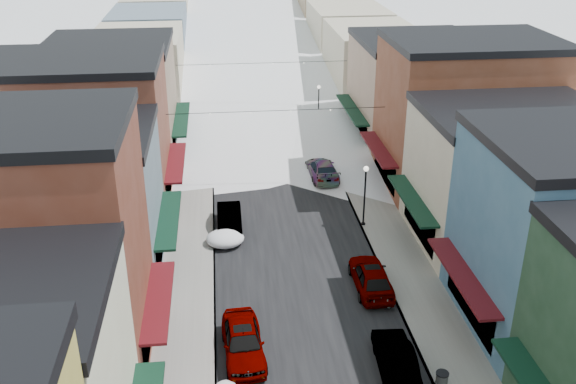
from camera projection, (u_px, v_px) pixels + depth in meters
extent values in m
cube|color=black|center=(260.00, 109.00, 68.31)|extent=(10.00, 160.00, 0.01)
cube|color=gray|center=(197.00, 111.00, 67.62)|extent=(3.20, 160.00, 0.15)
cube|color=gray|center=(321.00, 107.00, 68.94)|extent=(3.20, 160.00, 0.15)
cube|color=slate|center=(212.00, 110.00, 67.78)|extent=(0.10, 160.00, 0.15)
cube|color=slate|center=(307.00, 107.00, 68.79)|extent=(0.10, 160.00, 0.15)
cube|color=brown|center=(16.00, 257.00, 28.80)|extent=(11.00, 8.00, 12.00)
cube|color=#550E14|center=(158.00, 300.00, 30.59)|extent=(1.20, 6.80, 0.15)
cube|color=slate|center=(70.00, 208.00, 37.25)|extent=(10.00, 9.00, 8.50)
cube|color=black|center=(58.00, 135.00, 35.36)|extent=(10.20, 9.20, 0.50)
cube|color=black|center=(169.00, 219.00, 38.25)|extent=(1.20, 7.65, 0.15)
cube|color=brown|center=(78.00, 139.00, 44.84)|extent=(12.00, 9.00, 10.50)
cube|color=black|center=(67.00, 61.00, 42.53)|extent=(12.20, 9.20, 0.50)
cube|color=#550E14|center=(176.00, 162.00, 46.37)|extent=(1.20, 7.65, 0.15)
cube|color=#8B725B|center=(113.00, 104.00, 54.17)|extent=(10.00, 11.00, 9.50)
cube|color=black|center=(106.00, 44.00, 52.07)|extent=(10.20, 11.20, 0.50)
cube|color=black|center=(181.00, 119.00, 55.39)|extent=(1.20, 9.35, 0.15)
cube|color=#396181|center=(573.00, 239.00, 32.37)|extent=(10.00, 9.00, 10.00)
cube|color=#550E14|center=(462.00, 276.00, 32.57)|extent=(1.20, 7.65, 0.15)
cube|color=beige|center=(506.00, 180.00, 40.85)|extent=(11.00, 9.00, 8.50)
cube|color=black|center=(517.00, 113.00, 38.96)|extent=(11.20, 9.20, 0.50)
cube|color=black|center=(412.00, 200.00, 40.68)|extent=(1.20, 7.65, 0.15)
cube|color=brown|center=(465.00, 117.00, 48.49)|extent=(12.00, 9.00, 11.00)
cube|color=black|center=(475.00, 41.00, 46.07)|extent=(12.20, 9.20, 0.50)
cube|color=#550E14|center=(378.00, 149.00, 48.79)|extent=(1.20, 7.65, 0.15)
cube|color=#997964|center=(413.00, 94.00, 57.83)|extent=(10.00, 11.00, 9.00)
cube|color=black|center=(418.00, 41.00, 55.83)|extent=(10.20, 11.20, 0.50)
cube|color=black|center=(352.00, 109.00, 57.81)|extent=(1.20, 9.35, 0.15)
cube|color=gray|center=(139.00, 71.00, 67.18)|extent=(9.00, 13.00, 8.00)
cube|color=gray|center=(372.00, 65.00, 69.69)|extent=(9.00, 13.00, 8.00)
cube|color=gray|center=(150.00, 43.00, 79.80)|extent=(9.00, 13.00, 8.00)
cube|color=gray|center=(348.00, 39.00, 82.31)|extent=(9.00, 13.00, 8.00)
cube|color=gray|center=(158.00, 23.00, 92.43)|extent=(9.00, 13.00, 8.00)
cube|color=gray|center=(329.00, 20.00, 94.93)|extent=(9.00, 13.00, 8.00)
cube|color=gray|center=(164.00, 8.00, 105.05)|extent=(9.00, 13.00, 8.00)
cube|color=gray|center=(315.00, 5.00, 107.56)|extent=(9.00, 13.00, 8.00)
cylinder|color=black|center=(277.00, 111.00, 47.67)|extent=(16.40, 0.04, 0.04)
cylinder|color=black|center=(262.00, 63.00, 61.20)|extent=(16.40, 0.04, 0.04)
imported|color=gray|center=(243.00, 341.00, 31.51)|extent=(2.24, 4.99, 1.67)
imported|color=black|center=(229.00, 220.00, 43.45)|extent=(1.62, 4.63, 1.52)
imported|color=#9DA1A5|center=(229.00, 130.00, 60.18)|extent=(2.11, 5.20, 1.51)
imported|color=black|center=(395.00, 358.00, 30.49)|extent=(1.88, 4.67, 1.51)
imported|color=#9FA2A8|center=(371.00, 276.00, 36.89)|extent=(1.99, 4.91, 1.67)
imported|color=black|center=(322.00, 169.00, 51.47)|extent=(2.34, 5.33, 1.52)
imported|color=#A1A4A9|center=(242.00, 123.00, 62.17)|extent=(2.17, 4.34, 1.42)
imported|color=silver|center=(271.00, 76.00, 78.01)|extent=(2.50, 5.29, 1.46)
cylinder|color=#515456|center=(441.00, 382.00, 29.17)|extent=(0.55, 0.55, 0.96)
cylinder|color=black|center=(443.00, 373.00, 28.96)|extent=(0.59, 0.59, 0.06)
cylinder|color=black|center=(363.00, 224.00, 44.15)|extent=(0.30, 0.30, 0.10)
cylinder|color=black|center=(365.00, 198.00, 43.33)|extent=(0.12, 0.12, 4.01)
sphere|color=white|center=(366.00, 169.00, 42.42)|extent=(0.36, 0.36, 0.36)
cylinder|color=black|center=(318.00, 124.00, 63.28)|extent=(0.28, 0.28, 0.09)
cylinder|color=black|center=(318.00, 107.00, 62.52)|extent=(0.11, 0.11, 3.70)
sphere|color=white|center=(319.00, 87.00, 61.68)|extent=(0.33, 0.33, 0.33)
ellipsoid|color=white|center=(225.00, 239.00, 41.58)|extent=(2.47, 2.09, 1.04)
ellipsoid|color=white|center=(228.00, 233.00, 42.79)|extent=(1.05, 0.95, 0.53)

